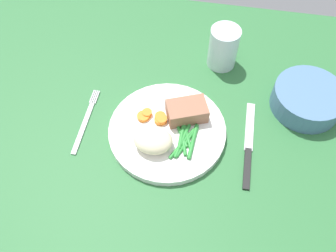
{
  "coord_description": "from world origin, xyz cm",
  "views": [
    {
      "loc": [
        7.08,
        -37.51,
        63.84
      ],
      "look_at": [
        0.16,
        1.06,
        4.6
      ],
      "focal_mm": 37.54,
      "sensor_mm": 36.0,
      "label": 1
    }
  ],
  "objects_px": {
    "water_glass": "(223,50)",
    "fork": "(86,121)",
    "dinner_plate": "(168,131)",
    "meat_portion": "(187,111)",
    "salad_bowl": "(308,98)",
    "knife": "(248,146)"
  },
  "relations": [
    {
      "from": "meat_portion",
      "to": "knife",
      "type": "xyz_separation_m",
      "value": [
        0.13,
        -0.04,
        -0.03
      ]
    },
    {
      "from": "dinner_plate",
      "to": "fork",
      "type": "relative_size",
      "value": 1.45
    },
    {
      "from": "dinner_plate",
      "to": "salad_bowl",
      "type": "relative_size",
      "value": 1.62
    },
    {
      "from": "knife",
      "to": "salad_bowl",
      "type": "height_order",
      "value": "salad_bowl"
    },
    {
      "from": "meat_portion",
      "to": "fork",
      "type": "bearing_deg",
      "value": -169.06
    },
    {
      "from": "dinner_plate",
      "to": "water_glass",
      "type": "relative_size",
      "value": 2.44
    },
    {
      "from": "water_glass",
      "to": "salad_bowl",
      "type": "bearing_deg",
      "value": -26.69
    },
    {
      "from": "dinner_plate",
      "to": "knife",
      "type": "height_order",
      "value": "dinner_plate"
    },
    {
      "from": "water_glass",
      "to": "salad_bowl",
      "type": "distance_m",
      "value": 0.22
    },
    {
      "from": "meat_portion",
      "to": "fork",
      "type": "height_order",
      "value": "meat_portion"
    },
    {
      "from": "meat_portion",
      "to": "water_glass",
      "type": "distance_m",
      "value": 0.19
    },
    {
      "from": "meat_portion",
      "to": "knife",
      "type": "height_order",
      "value": "meat_portion"
    },
    {
      "from": "knife",
      "to": "water_glass",
      "type": "bearing_deg",
      "value": 107.75
    },
    {
      "from": "dinner_plate",
      "to": "meat_portion",
      "type": "bearing_deg",
      "value": 49.4
    },
    {
      "from": "dinner_plate",
      "to": "salad_bowl",
      "type": "distance_m",
      "value": 0.31
    },
    {
      "from": "knife",
      "to": "water_glass",
      "type": "xyz_separation_m",
      "value": [
        -0.08,
        0.22,
        0.04
      ]
    },
    {
      "from": "salad_bowl",
      "to": "fork",
      "type": "bearing_deg",
      "value": -164.79
    },
    {
      "from": "fork",
      "to": "knife",
      "type": "distance_m",
      "value": 0.34
    },
    {
      "from": "water_glass",
      "to": "fork",
      "type": "bearing_deg",
      "value": -140.32
    },
    {
      "from": "dinner_plate",
      "to": "meat_portion",
      "type": "height_order",
      "value": "meat_portion"
    },
    {
      "from": "knife",
      "to": "salad_bowl",
      "type": "distance_m",
      "value": 0.17
    },
    {
      "from": "meat_portion",
      "to": "salad_bowl",
      "type": "relative_size",
      "value": 0.54
    }
  ]
}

